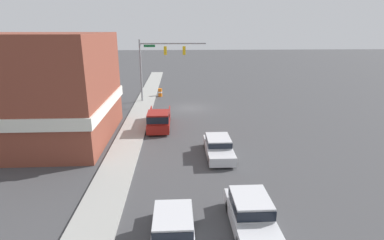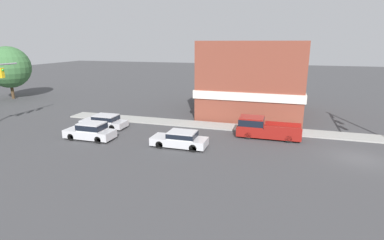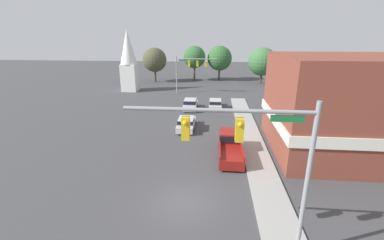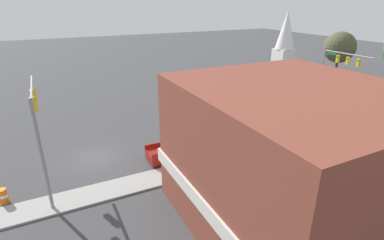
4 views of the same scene
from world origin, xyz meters
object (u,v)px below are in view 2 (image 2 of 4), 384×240
object	(u,v)px
car_oncoming	(105,121)
car_second_ahead	(91,131)
pickup_truck_parked	(262,128)
car_lead	(180,139)

from	to	relation	value
car_oncoming	car_second_ahead	bearing A→B (deg)	13.65
pickup_truck_parked	car_lead	bearing A→B (deg)	126.46
car_second_ahead	car_lead	bearing A→B (deg)	-87.49
car_second_ahead	pickup_truck_parked	bearing A→B (deg)	-71.09
car_oncoming	car_lead	bearing A→B (deg)	70.75
car_lead	pickup_truck_parked	xyz separation A→B (m)	(4.79, -6.48, 0.20)
car_lead	car_second_ahead	world-z (taller)	car_second_ahead
car_oncoming	pickup_truck_parked	bearing A→B (deg)	95.26
car_second_ahead	pickup_truck_parked	size ratio (longest dim) A/B	0.79
car_oncoming	pickup_truck_parked	distance (m)	16.04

